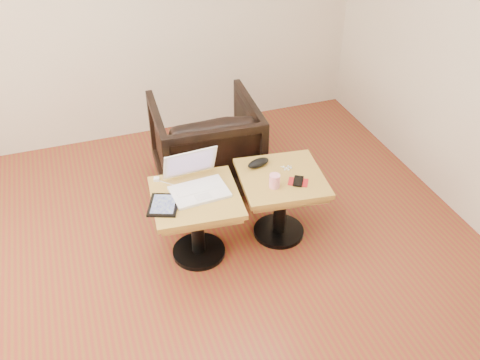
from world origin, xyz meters
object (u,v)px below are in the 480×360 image
object	(u,v)px
laptop	(196,182)
side_table_right	(281,191)
side_table_left	(196,211)
striped_cup	(275,181)
armchair	(206,144)

from	to	relation	value
laptop	side_table_right	bearing A→B (deg)	-9.62
side_table_left	side_table_right	xyz separation A→B (m)	(0.62, 0.01, 0.00)
striped_cup	laptop	bearing A→B (deg)	162.83
side_table_left	striped_cup	bearing A→B (deg)	-3.75
side_table_left	side_table_right	size ratio (longest dim) A/B	0.98
striped_cup	armchair	distance (m)	0.95
side_table_right	armchair	distance (m)	0.86
side_table_right	laptop	bearing A→B (deg)	-178.80
armchair	side_table_left	bearing A→B (deg)	73.03
side_table_left	side_table_right	world-z (taller)	same
laptop	side_table_left	bearing A→B (deg)	-115.56
side_table_left	side_table_right	bearing A→B (deg)	6.49
armchair	side_table_right	bearing A→B (deg)	114.96
laptop	striped_cup	size ratio (longest dim) A/B	4.12
side_table_left	armchair	distance (m)	0.87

